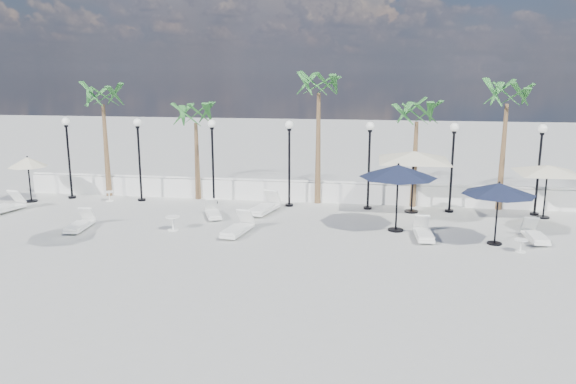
# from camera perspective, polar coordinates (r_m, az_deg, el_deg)

# --- Properties ---
(ground) EXTENTS (100.00, 100.00, 0.00)m
(ground) POSITION_cam_1_polar(r_m,az_deg,el_deg) (19.14, -2.76, -6.08)
(ground) COLOR #A7A7A2
(ground) RESTS_ON ground
(balustrade) EXTENTS (26.00, 0.30, 1.01)m
(balustrade) POSITION_cam_1_polar(r_m,az_deg,el_deg) (26.14, 0.45, 0.08)
(balustrade) COLOR white
(balustrade) RESTS_ON ground
(lamppost_0) EXTENTS (0.36, 0.36, 3.84)m
(lamppost_0) POSITION_cam_1_polar(r_m,az_deg,el_deg) (28.31, -21.46, 4.33)
(lamppost_0) COLOR black
(lamppost_0) RESTS_ON ground
(lamppost_1) EXTENTS (0.36, 0.36, 3.84)m
(lamppost_1) POSITION_cam_1_polar(r_m,az_deg,el_deg) (26.74, -14.92, 4.35)
(lamppost_1) COLOR black
(lamppost_1) RESTS_ON ground
(lamppost_2) EXTENTS (0.36, 0.36, 3.84)m
(lamppost_2) POSITION_cam_1_polar(r_m,az_deg,el_deg) (25.55, -7.68, 4.29)
(lamppost_2) COLOR black
(lamppost_2) RESTS_ON ground
(lamppost_3) EXTENTS (0.36, 0.36, 3.84)m
(lamppost_3) POSITION_cam_1_polar(r_m,az_deg,el_deg) (24.80, 0.13, 4.16)
(lamppost_3) COLOR black
(lamppost_3) RESTS_ON ground
(lamppost_4) EXTENTS (0.36, 0.36, 3.84)m
(lamppost_4) POSITION_cam_1_polar(r_m,az_deg,el_deg) (24.54, 8.26, 3.94)
(lamppost_4) COLOR black
(lamppost_4) RESTS_ON ground
(lamppost_5) EXTENTS (0.36, 0.36, 3.84)m
(lamppost_5) POSITION_cam_1_polar(r_m,az_deg,el_deg) (24.77, 16.39, 3.64)
(lamppost_5) COLOR black
(lamppost_5) RESTS_ON ground
(lamppost_6) EXTENTS (0.36, 0.36, 3.84)m
(lamppost_6) POSITION_cam_1_polar(r_m,az_deg,el_deg) (25.49, 24.22, 3.28)
(lamppost_6) COLOR black
(lamppost_6) RESTS_ON ground
(palm_0) EXTENTS (2.60, 2.60, 5.50)m
(palm_0) POSITION_cam_1_polar(r_m,az_deg,el_deg) (28.11, -18.30, 8.71)
(palm_0) COLOR brown
(palm_0) RESTS_ON ground
(palm_1) EXTENTS (2.60, 2.60, 4.70)m
(palm_1) POSITION_cam_1_polar(r_m,az_deg,el_deg) (26.46, -9.37, 7.27)
(palm_1) COLOR brown
(palm_1) RESTS_ON ground
(palm_2) EXTENTS (2.60, 2.60, 6.10)m
(palm_2) POSITION_cam_1_polar(r_m,az_deg,el_deg) (25.21, 3.15, 10.27)
(palm_2) COLOR brown
(palm_2) RESTS_ON ground
(palm_3) EXTENTS (2.60, 2.60, 4.90)m
(palm_3) POSITION_cam_1_polar(r_m,az_deg,el_deg) (25.24, 12.96, 7.32)
(palm_3) COLOR brown
(palm_3) RESTS_ON ground
(palm_4) EXTENTS (2.60, 2.60, 5.70)m
(palm_4) POSITION_cam_1_polar(r_m,az_deg,el_deg) (25.73, 21.38, 8.62)
(palm_4) COLOR brown
(palm_4) RESTS_ON ground
(lounger_0) EXTENTS (1.20, 2.18, 0.78)m
(lounger_0) POSITION_cam_1_polar(r_m,az_deg,el_deg) (26.95, -27.09, -1.39)
(lounger_0) COLOR white
(lounger_0) RESTS_ON ground
(lounger_1) EXTENTS (1.11, 1.69, 0.61)m
(lounger_1) POSITION_cam_1_polar(r_m,az_deg,el_deg) (23.54, -7.62, -2.09)
(lounger_1) COLOR white
(lounger_1) RESTS_ON ground
(lounger_2) EXTENTS (0.71, 1.80, 0.66)m
(lounger_2) POSITION_cam_1_polar(r_m,az_deg,el_deg) (23.01, -20.38, -3.08)
(lounger_2) COLOR white
(lounger_2) RESTS_ON ground
(lounger_3) EXTENTS (0.96, 2.01, 0.72)m
(lounger_3) POSITION_cam_1_polar(r_m,az_deg,el_deg) (21.05, -5.15, -3.69)
(lounger_3) COLOR white
(lounger_3) RESTS_ON ground
(lounger_4) EXTENTS (0.67, 1.81, 0.67)m
(lounger_4) POSITION_cam_1_polar(r_m,az_deg,el_deg) (21.06, 13.61, -4.04)
(lounger_4) COLOR white
(lounger_4) RESTS_ON ground
(lounger_5) EXTENTS (1.16, 2.19, 0.78)m
(lounger_5) POSITION_cam_1_polar(r_m,az_deg,el_deg) (24.04, -2.39, -1.54)
(lounger_5) COLOR white
(lounger_5) RESTS_ON ground
(lounger_6) EXTENTS (0.63, 1.76, 0.65)m
(lounger_6) POSITION_cam_1_polar(r_m,az_deg,el_deg) (22.08, 23.81, -4.02)
(lounger_6) COLOR white
(lounger_6) RESTS_ON ground
(side_table_0) EXTENTS (0.56, 0.56, 0.54)m
(side_table_0) POSITION_cam_1_polar(r_m,az_deg,el_deg) (21.93, -11.61, -3.00)
(side_table_0) COLOR white
(side_table_0) RESTS_ON ground
(side_table_1) EXTENTS (0.46, 0.46, 0.45)m
(side_table_1) POSITION_cam_1_polar(r_m,az_deg,el_deg) (27.47, -17.71, -0.33)
(side_table_1) COLOR white
(side_table_1) RESTS_ON ground
(side_table_2) EXTENTS (0.45, 0.45, 0.44)m
(side_table_2) POSITION_cam_1_polar(r_m,az_deg,el_deg) (20.59, 22.59, -4.93)
(side_table_2) COLOR white
(side_table_2) RESTS_ON ground
(parasol_navy_mid) EXTENTS (2.93, 2.93, 2.62)m
(parasol_navy_mid) POSITION_cam_1_polar(r_m,az_deg,el_deg) (21.38, 11.13, 2.06)
(parasol_navy_mid) COLOR black
(parasol_navy_mid) RESTS_ON ground
(parasol_navy_right) EXTENTS (2.52, 2.52, 2.26)m
(parasol_navy_right) POSITION_cam_1_polar(r_m,az_deg,el_deg) (20.73, 20.63, 0.27)
(parasol_navy_right) COLOR black
(parasol_navy_right) RESTS_ON ground
(parasol_cream_sq_a) EXTENTS (5.80, 5.80, 2.85)m
(parasol_cream_sq_a) POSITION_cam_1_polar(r_m,az_deg,el_deg) (24.29, 12.70, 4.02)
(parasol_cream_sq_a) COLOR black
(parasol_cream_sq_a) RESTS_ON ground
(parasol_cream_sq_b) EXTENTS (4.77, 4.77, 2.39)m
(parasol_cream_sq_b) POSITION_cam_1_polar(r_m,az_deg,el_deg) (25.18, 24.92, 2.46)
(parasol_cream_sq_b) COLOR black
(parasol_cream_sq_b) RESTS_ON ground
(parasol_cream_small) EXTENTS (1.76, 1.76, 2.15)m
(parasol_cream_small) POSITION_cam_1_polar(r_m,az_deg,el_deg) (28.38, -24.93, 2.73)
(parasol_cream_small) COLOR black
(parasol_cream_small) RESTS_ON ground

